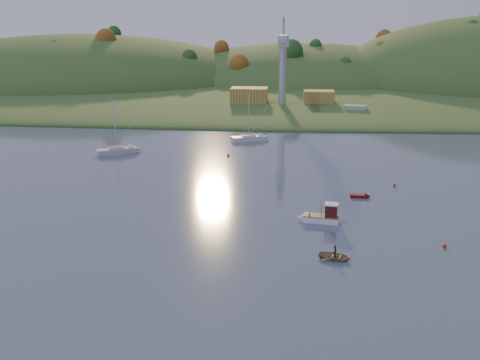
# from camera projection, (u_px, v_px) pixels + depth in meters

# --- Properties ---
(ground) EXTENTS (500.00, 500.00, 0.00)m
(ground) POSITION_uv_depth(u_px,v_px,m) (242.00, 335.00, 44.65)
(ground) COLOR #313F51
(ground) RESTS_ON ground
(far_shore) EXTENTS (620.00, 220.00, 1.50)m
(far_shore) POSITION_uv_depth(u_px,v_px,m) (280.00, 79.00, 264.95)
(far_shore) COLOR #2B4E1F
(far_shore) RESTS_ON ground
(shore_slope) EXTENTS (640.00, 150.00, 7.00)m
(shore_slope) POSITION_uv_depth(u_px,v_px,m) (278.00, 95.00, 202.70)
(shore_slope) COLOR #2B4E1F
(shore_slope) RESTS_ON ground
(hill_left) EXTENTS (170.00, 140.00, 44.00)m
(hill_left) POSITION_uv_depth(u_px,v_px,m) (82.00, 84.00, 243.66)
(hill_left) COLOR #2B4E1F
(hill_left) RESTS_ON ground
(hill_center) EXTENTS (140.00, 120.00, 36.00)m
(hill_center) POSITION_uv_depth(u_px,v_px,m) (301.00, 83.00, 244.97)
(hill_center) COLOR #2B4E1F
(hill_center) RESTS_ON ground
(hillside_trees) EXTENTS (280.00, 50.00, 32.00)m
(hillside_trees) POSITION_uv_depth(u_px,v_px,m) (279.00, 89.00, 221.85)
(hillside_trees) COLOR #1B4619
(hillside_trees) RESTS_ON ground
(wharf) EXTENTS (42.00, 16.00, 2.40)m
(wharf) POSITION_uv_depth(u_px,v_px,m) (292.00, 109.00, 160.77)
(wharf) COLOR slate
(wharf) RESTS_ON ground
(shed_west) EXTENTS (11.00, 8.00, 4.80)m
(shed_west) POSITION_uv_depth(u_px,v_px,m) (249.00, 96.00, 161.81)
(shed_west) COLOR olive
(shed_west) RESTS_ON wharf
(shed_east) EXTENTS (9.00, 7.00, 4.00)m
(shed_east) POSITION_uv_depth(u_px,v_px,m) (319.00, 97.00, 161.14)
(shed_east) COLOR olive
(shed_east) RESTS_ON wharf
(dock_crane) EXTENTS (3.20, 28.00, 20.30)m
(dock_crane) POSITION_uv_depth(u_px,v_px,m) (283.00, 55.00, 153.16)
(dock_crane) COLOR #B7B7BC
(dock_crane) RESTS_ON wharf
(fishing_boat) EXTENTS (5.77, 2.65, 3.55)m
(fishing_boat) POSITION_uv_depth(u_px,v_px,m) (318.00, 216.00, 70.35)
(fishing_boat) COLOR white
(fishing_boat) RESTS_ON ground
(sailboat_near) EXTENTS (7.96, 5.99, 10.89)m
(sailboat_near) POSITION_uv_depth(u_px,v_px,m) (117.00, 150.00, 108.38)
(sailboat_near) COLOR silver
(sailboat_near) RESTS_ON ground
(sailboat_far) EXTENTS (8.01, 5.10, 10.70)m
(sailboat_far) POSITION_uv_depth(u_px,v_px,m) (249.00, 138.00, 120.68)
(sailboat_far) COLOR silver
(sailboat_far) RESTS_ON ground
(canoe) EXTENTS (4.12, 3.43, 0.74)m
(canoe) POSITION_uv_depth(u_px,v_px,m) (335.00, 256.00, 59.04)
(canoe) COLOR #947D52
(canoe) RESTS_ON ground
(paddler) EXTENTS (0.47, 0.59, 1.41)m
(paddler) POSITION_uv_depth(u_px,v_px,m) (335.00, 254.00, 58.95)
(paddler) COLOR black
(paddler) RESTS_ON ground
(red_tender) EXTENTS (3.18, 1.21, 1.07)m
(red_tender) POSITION_uv_depth(u_px,v_px,m) (363.00, 196.00, 80.56)
(red_tender) COLOR #560C0D
(red_tender) RESTS_ON ground
(work_vessel) EXTENTS (14.86, 8.07, 3.62)m
(work_vessel) POSITION_uv_depth(u_px,v_px,m) (355.00, 114.00, 150.90)
(work_vessel) COLOR slate
(work_vessel) RESTS_ON ground
(buoy_0) EXTENTS (0.50, 0.50, 0.50)m
(buoy_0) POSITION_uv_depth(u_px,v_px,m) (444.00, 246.00, 62.27)
(buoy_0) COLOR red
(buoy_0) RESTS_ON ground
(buoy_1) EXTENTS (0.50, 0.50, 0.50)m
(buoy_1) POSITION_uv_depth(u_px,v_px,m) (394.00, 185.00, 86.30)
(buoy_1) COLOR red
(buoy_1) RESTS_ON ground
(buoy_2) EXTENTS (0.50, 0.50, 0.50)m
(buoy_2) POSITION_uv_depth(u_px,v_px,m) (228.00, 155.00, 106.38)
(buoy_2) COLOR red
(buoy_2) RESTS_ON ground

